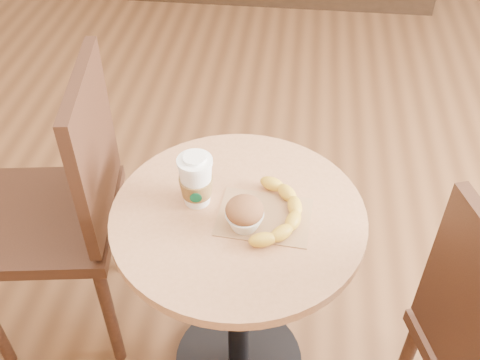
{
  "coord_description": "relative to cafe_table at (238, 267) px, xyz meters",
  "views": [
    {
      "loc": [
        0.18,
        -0.95,
        1.8
      ],
      "look_at": [
        0.06,
        0.11,
        0.83
      ],
      "focal_mm": 42.0,
      "sensor_mm": 36.0,
      "label": 1
    }
  ],
  "objects": [
    {
      "name": "cafe_table",
      "position": [
        0.0,
        0.0,
        0.0
      ],
      "size": [
        0.68,
        0.68,
        0.75
      ],
      "color": "black",
      "rests_on": "ground"
    },
    {
      "name": "chair_left",
      "position": [
        -0.57,
        0.15,
        0.04
      ],
      "size": [
        0.52,
        0.52,
        1.03
      ],
      "rotation": [
        0.0,
        0.0,
        -1.42
      ],
      "color": "#371E13",
      "rests_on": "ground"
    },
    {
      "name": "kraft_bag",
      "position": [
        0.07,
        -0.01,
        0.23
      ],
      "size": [
        0.25,
        0.2,
        0.0
      ],
      "primitive_type": "cube",
      "rotation": [
        0.0,
        0.0,
        -0.08
      ],
      "color": "#9B714B",
      "rests_on": "cafe_table"
    },
    {
      "name": "coffee_cup",
      "position": [
        -0.11,
        0.03,
        0.3
      ],
      "size": [
        0.09,
        0.09,
        0.15
      ],
      "rotation": [
        0.0,
        0.0,
        0.15
      ],
      "color": "white",
      "rests_on": "cafe_table"
    },
    {
      "name": "muffin",
      "position": [
        0.02,
        -0.05,
        0.27
      ],
      "size": [
        0.1,
        0.1,
        0.09
      ],
      "color": "silver",
      "rests_on": "kraft_bag"
    },
    {
      "name": "banana",
      "position": [
        0.11,
        -0.0,
        0.25
      ],
      "size": [
        0.18,
        0.29,
        0.04
      ],
      "primitive_type": null,
      "rotation": [
        0.0,
        0.0,
        -0.13
      ],
      "color": "gold",
      "rests_on": "kraft_bag"
    }
  ]
}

